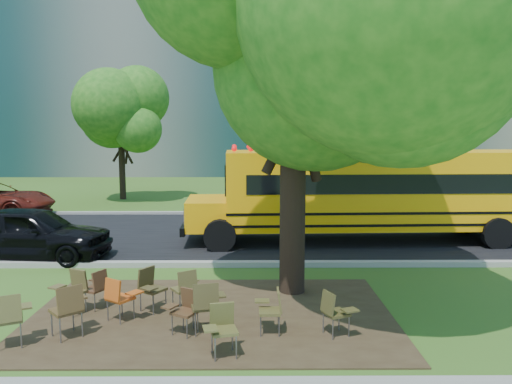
{
  "coord_description": "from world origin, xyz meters",
  "views": [
    {
      "loc": [
        1.79,
        -9.88,
        3.62
      ],
      "look_at": [
        1.88,
        3.99,
        1.87
      ],
      "focal_mm": 35.0,
      "sensor_mm": 36.0,
      "label": 1
    }
  ],
  "objects_px": {
    "chair_0": "(9,315)",
    "chair_9": "(73,287)",
    "chair_2": "(69,305)",
    "chair_8": "(97,285)",
    "black_car": "(31,233)",
    "main_tree": "(294,20)",
    "chair_10": "(150,285)",
    "chair_11": "(186,285)",
    "chair_5": "(222,325)",
    "chair_3": "(185,307)",
    "school_bus": "(390,190)",
    "chair_1": "(119,295)",
    "chair_4": "(207,302)",
    "chair_7": "(335,309)",
    "chair_6": "(272,306)"
  },
  "relations": [
    {
      "from": "chair_0",
      "to": "chair_9",
      "type": "xyz_separation_m",
      "value": [
        0.48,
        1.59,
        -0.05
      ]
    },
    {
      "from": "chair_2",
      "to": "chair_8",
      "type": "distance_m",
      "value": 1.42
    },
    {
      "from": "black_car",
      "to": "chair_2",
      "type": "bearing_deg",
      "value": -145.54
    },
    {
      "from": "chair_8",
      "to": "black_car",
      "type": "distance_m",
      "value": 5.05
    },
    {
      "from": "main_tree",
      "to": "chair_10",
      "type": "distance_m",
      "value": 6.2
    },
    {
      "from": "chair_11",
      "to": "chair_5",
      "type": "bearing_deg",
      "value": -100.92
    },
    {
      "from": "chair_3",
      "to": "chair_11",
      "type": "relative_size",
      "value": 0.95
    },
    {
      "from": "chair_9",
      "to": "chair_11",
      "type": "bearing_deg",
      "value": -150.96
    },
    {
      "from": "school_bus",
      "to": "chair_5",
      "type": "xyz_separation_m",
      "value": [
        -4.93,
        -8.27,
        -1.17
      ]
    },
    {
      "from": "chair_10",
      "to": "main_tree",
      "type": "bearing_deg",
      "value": 146.29
    },
    {
      "from": "chair_8",
      "to": "chair_11",
      "type": "bearing_deg",
      "value": -65.79
    },
    {
      "from": "chair_1",
      "to": "chair_4",
      "type": "bearing_deg",
      "value": 16.59
    },
    {
      "from": "chair_0",
      "to": "chair_7",
      "type": "height_order",
      "value": "chair_0"
    },
    {
      "from": "chair_3",
      "to": "black_car",
      "type": "bearing_deg",
      "value": -16.89
    },
    {
      "from": "chair_6",
      "to": "chair_7",
      "type": "height_order",
      "value": "chair_7"
    },
    {
      "from": "school_bus",
      "to": "chair_7",
      "type": "bearing_deg",
      "value": -113.77
    },
    {
      "from": "chair_5",
      "to": "chair_6",
      "type": "distance_m",
      "value": 1.21
    },
    {
      "from": "main_tree",
      "to": "chair_9",
      "type": "bearing_deg",
      "value": -163.91
    },
    {
      "from": "black_car",
      "to": "chair_11",
      "type": "bearing_deg",
      "value": -124.87
    },
    {
      "from": "chair_1",
      "to": "chair_6",
      "type": "distance_m",
      "value": 2.91
    },
    {
      "from": "chair_2",
      "to": "chair_10",
      "type": "height_order",
      "value": "chair_2"
    },
    {
      "from": "chair_1",
      "to": "chair_3",
      "type": "xyz_separation_m",
      "value": [
        1.31,
        -0.55,
        -0.03
      ]
    },
    {
      "from": "main_tree",
      "to": "chair_8",
      "type": "relative_size",
      "value": 11.53
    },
    {
      "from": "chair_4",
      "to": "chair_8",
      "type": "height_order",
      "value": "chair_4"
    },
    {
      "from": "chair_1",
      "to": "chair_11",
      "type": "relative_size",
      "value": 1.0
    },
    {
      "from": "school_bus",
      "to": "chair_1",
      "type": "bearing_deg",
      "value": -137.47
    },
    {
      "from": "school_bus",
      "to": "chair_6",
      "type": "bearing_deg",
      "value": -120.96
    },
    {
      "from": "main_tree",
      "to": "chair_7",
      "type": "distance_m",
      "value": 5.94
    },
    {
      "from": "chair_0",
      "to": "black_car",
      "type": "height_order",
      "value": "black_car"
    },
    {
      "from": "chair_1",
      "to": "chair_10",
      "type": "xyz_separation_m",
      "value": [
        0.47,
        0.55,
        0.02
      ]
    },
    {
      "from": "chair_3",
      "to": "chair_11",
      "type": "height_order",
      "value": "chair_11"
    },
    {
      "from": "chair_9",
      "to": "chair_11",
      "type": "distance_m",
      "value": 2.21
    },
    {
      "from": "school_bus",
      "to": "chair_7",
      "type": "height_order",
      "value": "school_bus"
    },
    {
      "from": "black_car",
      "to": "chair_4",
      "type": "bearing_deg",
      "value": -128.98
    },
    {
      "from": "chair_2",
      "to": "chair_4",
      "type": "relative_size",
      "value": 1.01
    },
    {
      "from": "chair_1",
      "to": "black_car",
      "type": "relative_size",
      "value": 0.2
    },
    {
      "from": "chair_2",
      "to": "chair_7",
      "type": "height_order",
      "value": "chair_2"
    },
    {
      "from": "chair_3",
      "to": "chair_4",
      "type": "xyz_separation_m",
      "value": [
        0.38,
        -0.01,
        0.09
      ]
    },
    {
      "from": "chair_10",
      "to": "chair_7",
      "type": "bearing_deg",
      "value": 104.13
    },
    {
      "from": "chair_0",
      "to": "black_car",
      "type": "distance_m",
      "value": 6.21
    },
    {
      "from": "chair_3",
      "to": "chair_9",
      "type": "relative_size",
      "value": 0.93
    },
    {
      "from": "chair_8",
      "to": "main_tree",
      "type": "bearing_deg",
      "value": -47.9
    },
    {
      "from": "chair_6",
      "to": "black_car",
      "type": "bearing_deg",
      "value": 51.7
    },
    {
      "from": "school_bus",
      "to": "chair_11",
      "type": "bearing_deg",
      "value": -134.68
    },
    {
      "from": "chair_1",
      "to": "chair_2",
      "type": "bearing_deg",
      "value": -97.7
    },
    {
      "from": "chair_10",
      "to": "chair_9",
      "type": "bearing_deg",
      "value": -52.57
    },
    {
      "from": "chair_9",
      "to": "chair_10",
      "type": "height_order",
      "value": "chair_10"
    },
    {
      "from": "chair_7",
      "to": "chair_8",
      "type": "xyz_separation_m",
      "value": [
        -4.56,
        1.4,
        -0.0
      ]
    },
    {
      "from": "chair_4",
      "to": "chair_6",
      "type": "xyz_separation_m",
      "value": [
        1.16,
        0.0,
        -0.09
      ]
    },
    {
      "from": "main_tree",
      "to": "chair_8",
      "type": "distance_m",
      "value": 6.8
    }
  ]
}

